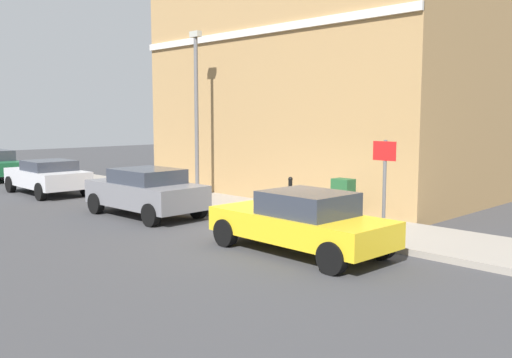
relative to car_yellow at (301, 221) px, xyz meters
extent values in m
plane|color=#38383A|center=(0.97, 1.54, -0.71)|extent=(80.00, 80.00, 0.00)
cube|color=gray|center=(2.82, 7.54, -0.63)|extent=(2.71, 30.00, 0.15)
cube|color=#9E7A4C|center=(7.74, 5.66, 3.59)|extent=(7.13, 12.23, 8.60)
cube|color=silver|center=(4.13, 5.66, 5.08)|extent=(0.12, 12.23, 0.24)
cube|color=gold|center=(0.00, 0.05, -0.11)|extent=(1.80, 4.26, 0.55)
cube|color=#2D333D|center=(0.00, -0.17, 0.41)|extent=(1.54, 1.84, 0.52)
cylinder|color=black|center=(-0.77, 1.63, -0.39)|extent=(0.23, 0.64, 0.64)
cylinder|color=black|center=(0.84, 1.60, -0.39)|extent=(0.23, 0.64, 0.64)
cylinder|color=black|center=(-0.84, -1.49, -0.39)|extent=(0.23, 0.64, 0.64)
cylinder|color=black|center=(0.77, -1.52, -0.39)|extent=(0.23, 0.64, 0.64)
cube|color=slate|center=(0.09, 6.22, -0.04)|extent=(1.88, 4.01, 0.69)
cube|color=#2D333D|center=(0.09, 6.12, 0.51)|extent=(1.61, 2.01, 0.44)
cylinder|color=black|center=(-0.78, 7.63, -0.39)|extent=(0.24, 0.65, 0.64)
cylinder|color=black|center=(0.89, 7.67, -0.39)|extent=(0.24, 0.65, 0.64)
cylinder|color=black|center=(-0.70, 4.76, -0.39)|extent=(0.24, 0.65, 0.64)
cylinder|color=black|center=(0.97, 4.81, -0.39)|extent=(0.24, 0.65, 0.64)
cube|color=#B7B7BC|center=(0.01, 12.88, -0.08)|extent=(1.89, 4.06, 0.62)
cube|color=#2D333D|center=(0.01, 12.63, 0.41)|extent=(1.63, 1.77, 0.40)
cylinder|color=black|center=(-0.81, 14.35, -0.39)|extent=(0.23, 0.64, 0.64)
cylinder|color=black|center=(0.90, 14.32, -0.39)|extent=(0.23, 0.64, 0.64)
cylinder|color=black|center=(-0.87, 11.43, -0.39)|extent=(0.23, 0.64, 0.64)
cylinder|color=black|center=(0.84, 11.40, -0.39)|extent=(0.23, 0.64, 0.64)
cylinder|color=black|center=(1.00, 17.77, -0.39)|extent=(0.23, 0.64, 0.64)
cube|color=#1E4C28|center=(3.07, 1.16, 0.02)|extent=(0.40, 0.55, 1.15)
cube|color=#333333|center=(3.07, 1.16, -0.52)|extent=(0.46, 0.61, 0.08)
cylinder|color=black|center=(3.17, 3.17, -0.08)|extent=(0.12, 0.12, 0.95)
sphere|color=black|center=(3.17, 3.17, 0.41)|extent=(0.14, 0.14, 0.14)
cylinder|color=#59595B|center=(1.87, -0.88, 0.59)|extent=(0.08, 0.08, 2.30)
cube|color=white|center=(1.85, -0.88, 1.49)|extent=(0.03, 0.56, 0.40)
cube|color=red|center=(1.84, -0.88, 1.49)|extent=(0.01, 0.60, 0.44)
cylinder|color=#59595B|center=(3.02, 7.42, 2.19)|extent=(0.14, 0.14, 5.50)
cube|color=#A5A599|center=(3.02, 7.42, 5.06)|extent=(0.20, 0.44, 0.20)
camera|label=1|loc=(-8.97, -7.69, 2.28)|focal=38.53mm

